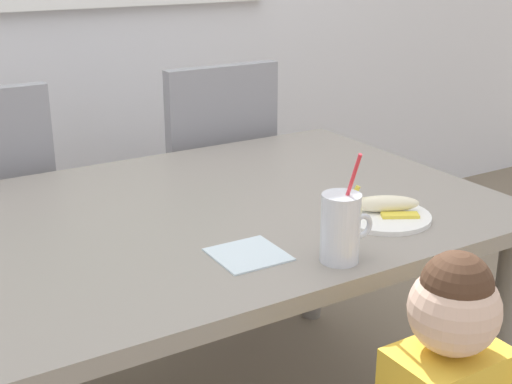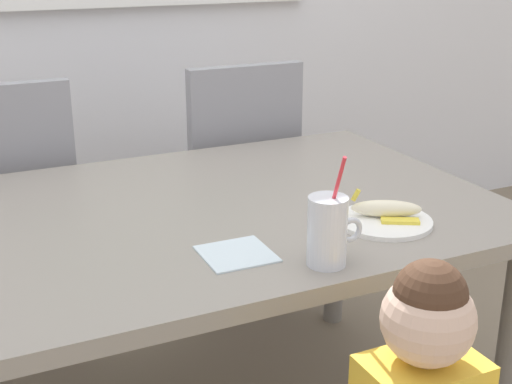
% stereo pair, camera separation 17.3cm
% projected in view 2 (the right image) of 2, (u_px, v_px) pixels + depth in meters
% --- Properties ---
extents(dining_table, '(1.45, 1.02, 0.71)m').
position_uv_depth(dining_table, '(216.00, 236.00, 1.84)').
color(dining_table, gray).
rests_on(dining_table, ground).
extents(dining_chair_left, '(0.44, 0.45, 0.96)m').
position_uv_depth(dining_chair_left, '(7.00, 205.00, 2.30)').
color(dining_chair_left, gray).
rests_on(dining_chair_left, ground).
extents(dining_chair_right, '(0.44, 0.44, 0.96)m').
position_uv_depth(dining_chair_right, '(233.00, 173.00, 2.62)').
color(dining_chair_right, gray).
rests_on(dining_chair_right, ground).
extents(milk_cup, '(0.13, 0.09, 0.25)m').
position_uv_depth(milk_cup, '(328.00, 235.00, 1.46)').
color(milk_cup, silver).
rests_on(milk_cup, dining_table).
extents(snack_plate, '(0.23, 0.23, 0.01)m').
position_uv_depth(snack_plate, '(384.00, 221.00, 1.69)').
color(snack_plate, white).
rests_on(snack_plate, dining_table).
extents(peeled_banana, '(0.17, 0.14, 0.07)m').
position_uv_depth(peeled_banana, '(387.00, 209.00, 1.70)').
color(peeled_banana, '#F4EAC6').
rests_on(peeled_banana, snack_plate).
extents(paper_napkin, '(0.15, 0.15, 0.00)m').
position_uv_depth(paper_napkin, '(237.00, 254.00, 1.53)').
color(paper_napkin, silver).
rests_on(paper_napkin, dining_table).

